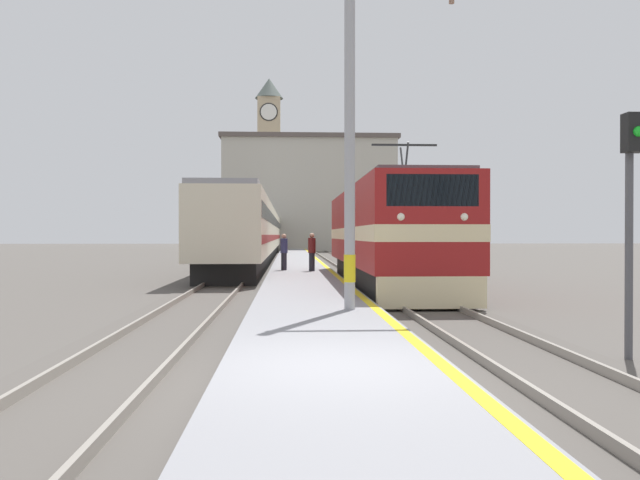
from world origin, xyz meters
TOP-DOWN VIEW (x-y plane):
  - ground_plane at (0.00, 30.00)m, footprint 200.00×200.00m
  - platform at (0.00, 25.00)m, footprint 2.95×140.00m
  - rail_track_near at (2.98, 25.00)m, footprint 2.84×140.00m
  - rail_track_far at (-3.03, 25.00)m, footprint 2.83×140.00m
  - locomotive_train at (2.98, 15.11)m, footprint 2.92×15.35m
  - passenger_train at (-3.03, 40.68)m, footprint 2.92×52.41m
  - catenary_mast at (0.83, 5.77)m, footprint 2.55×0.26m
  - person_on_platform at (-0.81, 20.97)m, footprint 0.34×0.34m
  - second_waiting_passenger at (0.45, 20.20)m, footprint 0.34×0.34m
  - clock_tower at (-3.24, 78.51)m, footprint 3.85×3.85m
  - station_building at (1.91, 68.20)m, footprint 20.95×9.18m
  - signal_post at (4.68, 1.57)m, footprint 0.30×0.39m

SIDE VIEW (x-z plane):
  - ground_plane at x=0.00m, z-range 0.00..0.00m
  - rail_track_near at x=2.98m, z-range -0.05..0.11m
  - rail_track_far at x=-3.03m, z-range -0.05..0.11m
  - platform at x=0.00m, z-range 0.00..0.31m
  - person_on_platform at x=-0.81m, z-range 0.35..2.03m
  - second_waiting_passenger at x=0.45m, z-range 0.35..2.07m
  - locomotive_train at x=2.98m, z-range -0.44..4.30m
  - passenger_train at x=-3.03m, z-range 0.15..4.11m
  - signal_post at x=4.68m, z-range 0.66..4.46m
  - catenary_mast at x=0.83m, z-range 0.32..8.27m
  - station_building at x=1.91m, z-range 0.02..13.73m
  - clock_tower at x=-3.24m, z-range 0.67..24.20m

